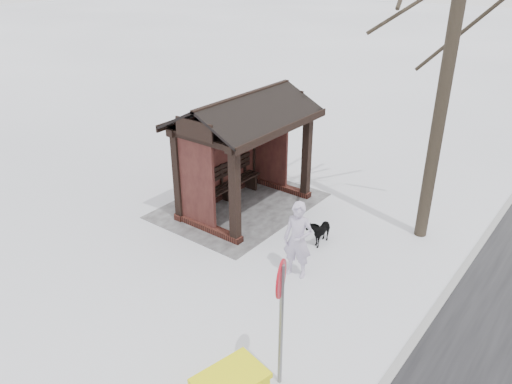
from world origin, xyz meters
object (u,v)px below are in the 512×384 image
pedestrian (298,240)px  dog (319,230)px  bus_shelter (240,129)px  road_sign (281,298)px

pedestrian → dog: bearing=89.3°
pedestrian → dog: (-1.40, -0.30, -0.52)m
pedestrian → dog: size_ratio=2.21×
bus_shelter → dog: bus_shelter is taller
bus_shelter → road_sign: 6.11m
pedestrian → dog: 1.52m
pedestrian → bus_shelter: bearing=136.7°
dog → bus_shelter: bearing=168.6°
bus_shelter → pedestrian: size_ratio=2.14×
bus_shelter → pedestrian: bearing=59.5°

